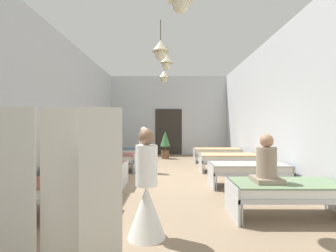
# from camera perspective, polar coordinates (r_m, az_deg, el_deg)

# --- Properties ---
(ground_plane) EXTENTS (6.72, 11.61, 0.10)m
(ground_plane) POSITION_cam_1_polar(r_m,az_deg,el_deg) (6.86, -0.01, -13.12)
(ground_plane) COLOR #8C755B
(room_shell) EXTENTS (6.52, 11.21, 4.16)m
(room_shell) POSITION_cam_1_polar(r_m,az_deg,el_deg) (8.00, 0.04, 4.19)
(room_shell) COLOR silver
(room_shell) RESTS_ON ground
(bed_left_row_0) EXTENTS (1.90, 0.84, 0.57)m
(bed_left_row_0) POSITION_cam_1_polar(r_m,az_deg,el_deg) (4.47, -27.86, -13.85)
(bed_left_row_0) COLOR #B7BCC1
(bed_left_row_0) RESTS_ON ground
(bed_right_row_0) EXTENTS (1.90, 0.84, 0.57)m
(bed_right_row_0) POSITION_cam_1_polar(r_m,az_deg,el_deg) (4.44, 27.58, -13.97)
(bed_right_row_0) COLOR #B7BCC1
(bed_right_row_0) RESTS_ON ground
(bed_left_row_1) EXTENTS (1.90, 0.84, 0.57)m
(bed_left_row_1) POSITION_cam_1_polar(r_m,az_deg,el_deg) (6.18, -19.37, -9.96)
(bed_left_row_1) COLOR #B7BCC1
(bed_left_row_1) RESTS_ON ground
(bed_right_row_1) EXTENTS (1.90, 0.84, 0.57)m
(bed_right_row_1) POSITION_cam_1_polar(r_m,az_deg,el_deg) (6.15, 19.33, -10.01)
(bed_right_row_1) COLOR #B7BCC1
(bed_right_row_1) RESTS_ON ground
(bed_left_row_2) EXTENTS (1.90, 0.84, 0.57)m
(bed_left_row_2) POSITION_cam_1_polar(r_m,az_deg,el_deg) (7.97, -14.72, -7.69)
(bed_left_row_2) COLOR #B7BCC1
(bed_left_row_2) RESTS_ON ground
(bed_right_row_2) EXTENTS (1.90, 0.84, 0.57)m
(bed_right_row_2) POSITION_cam_1_polar(r_m,az_deg,el_deg) (7.95, 14.83, -7.71)
(bed_right_row_2) COLOR #B7BCC1
(bed_right_row_2) RESTS_ON ground
(bed_left_row_3) EXTENTS (1.90, 0.84, 0.57)m
(bed_left_row_3) POSITION_cam_1_polar(r_m,az_deg,el_deg) (9.80, -11.81, -6.24)
(bed_left_row_3) COLOR #B7BCC1
(bed_left_row_3) RESTS_ON ground
(bed_right_row_3) EXTENTS (1.90, 0.84, 0.57)m
(bed_right_row_3) POSITION_cam_1_polar(r_m,az_deg,el_deg) (9.79, 12.03, -6.25)
(bed_right_row_3) COLOR #B7BCC1
(bed_right_row_3) RESTS_ON ground
(nurse_near_aisle) EXTENTS (0.52, 0.52, 1.49)m
(nurse_near_aisle) POSITION_cam_1_polar(r_m,az_deg,el_deg) (3.28, -5.35, -17.39)
(nurse_near_aisle) COLOR white
(nurse_near_aisle) RESTS_ON ground
(nurse_mid_aisle) EXTENTS (0.52, 0.52, 1.49)m
(nurse_mid_aisle) POSITION_cam_1_polar(r_m,az_deg,el_deg) (7.54, -6.06, -7.45)
(nurse_mid_aisle) COLOR white
(nurse_mid_aisle) RESTS_ON ground
(patient_seated_primary) EXTENTS (0.44, 0.44, 0.80)m
(patient_seated_primary) POSITION_cam_1_polar(r_m,az_deg,el_deg) (4.21, 23.29, -8.77)
(patient_seated_primary) COLOR gray
(patient_seated_primary) RESTS_ON bed_right_row_0
(patient_seated_secondary) EXTENTS (0.44, 0.44, 0.80)m
(patient_seated_secondary) POSITION_cam_1_polar(r_m,az_deg,el_deg) (6.03, -16.16, -6.09)
(patient_seated_secondary) COLOR gray
(patient_seated_secondary) RESTS_ON bed_left_row_1
(potted_plant) EXTENTS (0.47, 0.47, 1.28)m
(potted_plant) POSITION_cam_1_polar(r_m,az_deg,el_deg) (10.61, -0.70, -4.06)
(potted_plant) COLOR brown
(potted_plant) RESTS_ON ground
(privacy_screen) EXTENTS (1.25, 0.19, 1.70)m
(privacy_screen) POSITION_cam_1_polar(r_m,az_deg,el_deg) (2.64, -25.22, -14.51)
(privacy_screen) COLOR silver
(privacy_screen) RESTS_ON ground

